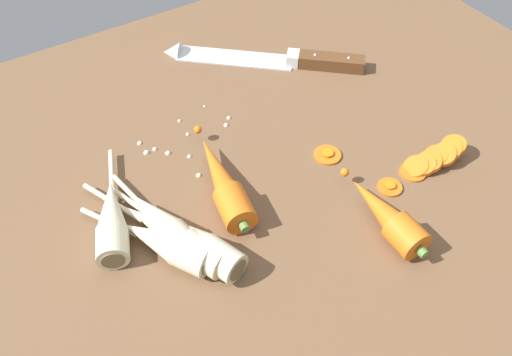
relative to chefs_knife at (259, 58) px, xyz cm
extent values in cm
cube|color=brown|center=(-15.66, -22.00, -2.65)|extent=(120.00, 90.00, 4.00)
cube|color=silver|center=(-3.19, 2.76, -0.40)|extent=(18.01, 16.41, 0.50)
cone|color=silver|center=(-11.66, 10.08, -0.40)|extent=(4.86, 4.96, 3.96)
cube|color=silver|center=(4.38, -3.78, 0.45)|extent=(3.44, 3.53, 2.20)
cube|color=brown|center=(9.29, -8.04, 0.45)|extent=(10.15, 9.31, 2.20)
sphere|color=silver|center=(7.18, -6.20, 1.55)|extent=(0.50, 0.50, 0.50)
sphere|color=silver|center=(11.41, -9.87, 1.55)|extent=(0.50, 0.50, 0.50)
cylinder|color=orange|center=(-20.89, -27.35, 1.45)|extent=(5.13, 6.19, 4.20)
cone|color=orange|center=(-19.69, -20.83, 1.45)|extent=(6.31, 13.76, 3.99)
sphere|color=orange|center=(-18.07, -11.95, 1.45)|extent=(1.20, 1.20, 1.20)
cylinder|color=#5B7F3D|center=(-21.49, -30.66, 1.45)|extent=(1.36, 1.20, 1.20)
cylinder|color=orange|center=(-5.50, -42.24, 1.45)|extent=(4.28, 4.42, 4.20)
cone|color=orange|center=(-5.41, -37.02, 1.45)|extent=(4.18, 10.50, 3.99)
sphere|color=orange|center=(-5.28, -29.92, 1.45)|extent=(1.20, 1.20, 1.20)
cylinder|color=#5B7F3D|center=(-5.55, -45.01, 1.45)|extent=(1.22, 1.02, 1.20)
cylinder|color=beige|center=(-29.12, -28.34, 1.35)|extent=(4.63, 4.70, 4.00)
cone|color=beige|center=(-30.07, -22.75, 1.35)|extent=(4.97, 7.80, 3.80)
cylinder|color=beige|center=(-31.05, -17.02, 0.45)|extent=(2.01, 7.86, 0.70)
cylinder|color=brown|center=(-28.78, -30.35, 1.35)|extent=(2.81, 0.77, 2.80)
cylinder|color=beige|center=(-27.53, -31.52, 1.35)|extent=(5.82, 6.58, 4.00)
cone|color=beige|center=(-30.51, -24.57, 1.35)|extent=(7.31, 10.39, 3.80)
cylinder|color=beige|center=(-33.57, -17.45, 0.45)|extent=(4.77, 9.90, 0.70)
cylinder|color=brown|center=(-26.46, -34.02, 1.35)|extent=(2.69, 1.38, 2.80)
cylinder|color=beige|center=(-36.26, -24.45, 1.35)|extent=(5.35, 5.67, 4.00)
cone|color=beige|center=(-34.04, -18.53, 1.35)|extent=(6.40, 8.91, 3.80)
cylinder|color=beige|center=(-31.76, -12.47, 0.45)|extent=(3.73, 8.44, 0.70)
cylinder|color=brown|center=(-37.06, -26.58, 1.35)|extent=(2.73, 1.27, 2.80)
cylinder|color=beige|center=(-26.22, -33.08, 1.35)|extent=(5.52, 6.18, 4.00)
cone|color=beige|center=(-28.68, -26.41, 1.35)|extent=(6.71, 9.85, 3.80)
cylinder|color=beige|center=(-31.20, -19.57, 0.45)|extent=(4.06, 9.48, 0.70)
cylinder|color=brown|center=(-25.34, -35.48, 1.35)|extent=(2.73, 1.25, 2.80)
cylinder|color=beige|center=(-28.92, -30.89, 1.35)|extent=(5.70, 5.85, 4.00)
cone|color=beige|center=(-32.04, -25.57, 1.35)|extent=(7.27, 8.73, 3.80)
cylinder|color=beige|center=(-35.24, -20.13, 0.45)|extent=(4.92, 7.71, 0.70)
cylinder|color=brown|center=(-27.80, -32.80, 1.35)|extent=(2.57, 1.68, 2.80)
cylinder|color=orange|center=(4.07, -33.63, -0.30)|extent=(3.67, 3.67, 0.70)
cylinder|color=orange|center=(4.86, -33.36, -0.06)|extent=(3.49, 3.46, 2.17)
cylinder|color=orange|center=(5.79, -33.83, 0.19)|extent=(3.45, 3.43, 2.20)
cylinder|color=orange|center=(6.63, -33.94, 0.43)|extent=(3.60, 3.55, 1.95)
cylinder|color=orange|center=(8.08, -33.72, 0.68)|extent=(3.38, 3.32, 1.94)
cylinder|color=orange|center=(8.86, -34.25, 0.92)|extent=(3.63, 3.62, 2.28)
cylinder|color=orange|center=(10.14, -34.16, 1.17)|extent=(3.42, 3.38, 2.10)
cylinder|color=orange|center=(11.01, -33.98, 1.41)|extent=(3.52, 3.46, 1.84)
cylinder|color=orange|center=(-0.52, -34.07, -0.30)|extent=(3.36, 3.36, 0.70)
cylinder|color=orange|center=(-0.52, -34.07, -0.03)|extent=(1.41, 1.41, 0.16)
cylinder|color=orange|center=(-3.96, -24.63, -0.30)|extent=(3.93, 3.93, 0.70)
cylinder|color=orange|center=(-3.96, -24.63, -0.03)|extent=(1.65, 1.65, 0.16)
sphere|color=silver|center=(-18.90, -9.98, -0.36)|extent=(0.58, 0.58, 0.58)
sphere|color=silver|center=(-24.42, -10.29, -0.31)|extent=(0.69, 0.69, 0.69)
sphere|color=silver|center=(-25.78, -7.97, -0.30)|extent=(0.70, 0.70, 0.70)
sphere|color=silver|center=(-11.87, -10.09, -0.33)|extent=(0.64, 0.64, 0.64)
sphere|color=silver|center=(-23.16, -12.04, -0.26)|extent=(0.79, 0.79, 0.79)
sphere|color=silver|center=(-13.07, -11.30, -0.30)|extent=(0.71, 0.71, 0.71)
sphere|color=silver|center=(-25.74, -10.27, -0.24)|extent=(0.83, 0.83, 0.83)
sphere|color=silver|center=(-20.84, -14.27, -0.33)|extent=(0.64, 0.64, 0.64)
sphere|color=silver|center=(-13.70, -5.64, -0.44)|extent=(0.41, 0.41, 0.41)
sphere|color=silver|center=(-21.45, -18.26, -0.28)|extent=(0.73, 0.73, 0.73)
sphere|color=silver|center=(-18.60, -6.65, -0.38)|extent=(0.54, 0.54, 0.54)
camera|label=1|loc=(-41.89, -65.86, 55.08)|focal=38.28mm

